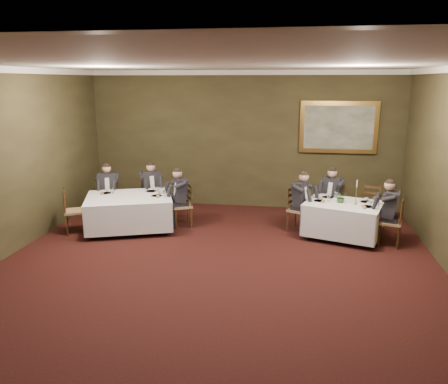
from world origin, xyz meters
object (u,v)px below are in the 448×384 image
(chair_sec_endright, at_px, (182,214))
(chair_sec_endleft, at_px, (75,220))
(table_second, at_px, (129,210))
(diner_sec_backright, at_px, (151,195))
(chair_main_backright, at_px, (368,217))
(centerpiece, at_px, (341,196))
(chair_main_endleft, at_px, (298,218))
(candlestick, at_px, (356,195))
(chair_main_endright, at_px, (390,232))
(diner_main_endright, at_px, (390,221))
(table_main, at_px, (343,217))
(diner_main_backleft, at_px, (332,203))
(diner_sec_endright, at_px, (182,205))
(diner_sec_backleft, at_px, (109,197))
(chair_sec_backleft, at_px, (110,206))
(painting, at_px, (339,127))
(diner_main_endleft, at_px, (299,209))
(chair_sec_backright, at_px, (151,204))
(chair_main_backleft, at_px, (332,213))

(chair_sec_endright, xyz_separation_m, chair_sec_endleft, (-2.22, -0.79, 0.00))
(table_second, relative_size, diner_sec_backright, 1.65)
(chair_main_backright, bearing_deg, centerpiece, 59.60)
(table_second, height_order, chair_main_endleft, chair_main_endleft)
(chair_main_endleft, bearing_deg, candlestick, 98.98)
(chair_main_endright, height_order, diner_main_endright, diner_main_endright)
(centerpiece, bearing_deg, chair_main_backright, 40.87)
(table_main, xyz_separation_m, candlestick, (0.23, -0.06, 0.51))
(diner_main_backleft, bearing_deg, diner_sec_endright, 42.12)
(diner_sec_backleft, xyz_separation_m, candlestick, (5.66, -0.60, 0.45))
(chair_main_backright, xyz_separation_m, chair_main_endright, (0.29, -0.91, 0.00))
(chair_sec_backleft, xyz_separation_m, chair_sec_endright, (1.90, -0.34, 0.00))
(diner_main_backleft, xyz_separation_m, diner_sec_backleft, (-5.27, -0.32, 0.00))
(chair_main_backright, bearing_deg, diner_sec_backright, 15.94)
(painting, bearing_deg, chair_sec_endleft, -155.39)
(diner_main_backleft, distance_m, candlestick, 1.09)
(table_second, bearing_deg, painting, 25.75)
(diner_main_endleft, distance_m, candlestick, 1.27)
(diner_sec_backleft, xyz_separation_m, painting, (5.43, 1.52, 1.62))
(chair_main_endright, relative_size, chair_sec_endright, 1.00)
(chair_sec_backright, bearing_deg, chair_sec_backleft, -14.35)
(chair_main_backleft, xyz_separation_m, diner_main_endright, (1.05, -1.15, 0.23))
(diner_main_endright, bearing_deg, diner_sec_backleft, 98.43)
(diner_main_endleft, relative_size, painting, 0.71)
(chair_main_backleft, height_order, painting, painting)
(chair_main_endright, bearing_deg, chair_main_endleft, 88.17)
(diner_main_endleft, distance_m, chair_sec_endleft, 4.93)
(chair_sec_endleft, bearing_deg, chair_main_endleft, 73.10)
(table_second, bearing_deg, diner_main_endleft, 7.25)
(chair_main_backright, bearing_deg, chair_main_backleft, 1.14)
(table_main, distance_m, diner_sec_backright, 4.57)
(chair_sec_backright, height_order, diner_sec_endright, diner_sec_endright)
(centerpiece, bearing_deg, candlestick, -18.62)
(chair_main_backright, height_order, diner_main_endright, diner_main_endright)
(chair_main_backright, distance_m, centerpiece, 1.09)
(chair_sec_backleft, bearing_deg, diner_main_backleft, 168.44)
(chair_sec_endleft, height_order, candlestick, candlestick)
(table_second, bearing_deg, diner_sec_endright, 19.53)
(chair_main_backleft, xyz_separation_m, diner_sec_endright, (-3.39, -0.66, 0.23))
(chair_sec_endleft, bearing_deg, table_second, 82.44)
(table_main, xyz_separation_m, centerpiece, (-0.06, 0.03, 0.45))
(diner_sec_endright, bearing_deg, diner_main_backleft, -105.77)
(chair_main_endright, xyz_separation_m, diner_sec_backright, (-5.40, 1.16, 0.23))
(table_second, height_order, chair_sec_endright, chair_sec_endright)
(chair_main_backright, xyz_separation_m, centerpiece, (-0.68, -0.59, 0.61))
(chair_main_backleft, relative_size, diner_main_endleft, 0.74)
(diner_sec_endright, height_order, painting, painting)
(chair_main_endright, xyz_separation_m, candlestick, (-0.69, 0.23, 0.68))
(diner_sec_backleft, distance_m, candlestick, 5.71)
(table_main, height_order, chair_main_backleft, chair_main_backleft)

